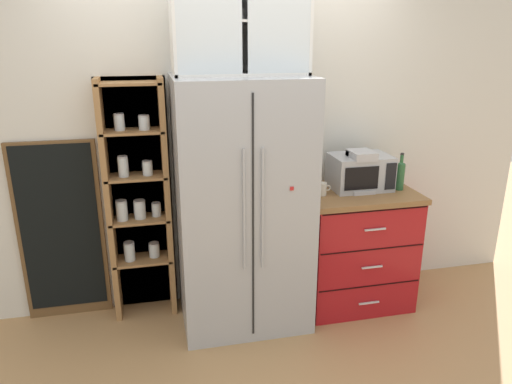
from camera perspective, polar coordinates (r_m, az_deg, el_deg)
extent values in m
plane|color=tan|center=(3.80, -1.51, -14.40)|extent=(10.67, 10.67, 0.00)
cube|color=silver|center=(3.68, -2.92, 6.04)|extent=(4.97, 0.10, 2.55)
cube|color=#ADAFB5|center=(3.40, -1.64, -1.56)|extent=(0.91, 0.70, 1.80)
cube|color=black|center=(3.08, -0.35, -3.74)|extent=(0.01, 0.01, 1.65)
cylinder|color=#ADAFB5|center=(3.03, -1.42, -2.33)|extent=(0.02, 0.02, 0.81)
cylinder|color=#ADAFB5|center=(3.05, 0.79, -2.15)|extent=(0.02, 0.02, 0.81)
cube|color=red|center=(3.07, 4.28, 0.41)|extent=(0.02, 0.01, 0.02)
cube|color=brown|center=(3.70, -13.80, -0.60)|extent=(0.49, 0.04, 1.78)
cube|color=#9E7042|center=(3.59, -17.10, -1.49)|extent=(0.04, 0.22, 1.78)
cube|color=#9E7042|center=(3.57, -10.51, -1.03)|extent=(0.04, 0.22, 1.78)
cube|color=#9E7042|center=(3.75, -13.28, -7.80)|extent=(0.43, 0.22, 0.02)
cylinder|color=silver|center=(3.71, -14.81, -6.92)|extent=(0.08, 0.08, 0.13)
cylinder|color=#B77A38|center=(3.72, -14.79, -7.20)|extent=(0.07, 0.07, 0.09)
cylinder|color=#B2B2B7|center=(3.68, -14.90, -5.90)|extent=(0.08, 0.08, 0.01)
cylinder|color=silver|center=(3.73, -12.01, -6.80)|extent=(0.08, 0.08, 0.10)
cylinder|color=beige|center=(3.74, -11.99, -7.01)|extent=(0.07, 0.07, 0.07)
cylinder|color=#B2B2B7|center=(3.71, -12.07, -6.02)|extent=(0.08, 0.08, 0.01)
cube|color=#9E7042|center=(3.62, -13.65, -3.16)|extent=(0.43, 0.22, 0.02)
cylinder|color=silver|center=(3.58, -15.66, -2.20)|extent=(0.08, 0.08, 0.14)
cylinder|color=#E0C67F|center=(3.59, -15.64, -2.52)|extent=(0.07, 0.07, 0.09)
cylinder|color=#B2B2B7|center=(3.56, -15.77, -1.07)|extent=(0.08, 0.08, 0.01)
cylinder|color=silver|center=(3.59, -13.65, -2.10)|extent=(0.08, 0.08, 0.13)
cylinder|color=#382316|center=(3.60, -13.63, -2.39)|extent=(0.07, 0.07, 0.09)
cylinder|color=#B2B2B7|center=(3.57, -13.74, -1.06)|extent=(0.08, 0.08, 0.01)
cylinder|color=silver|center=(3.61, -11.75, -2.11)|extent=(0.07, 0.07, 0.09)
cylinder|color=#CCB78C|center=(3.62, -11.74, -2.32)|extent=(0.06, 0.06, 0.06)
cylinder|color=#B2B2B7|center=(3.60, -11.80, -1.35)|extent=(0.06, 0.06, 0.01)
cube|color=#9E7042|center=(3.51, -14.05, 1.79)|extent=(0.43, 0.22, 0.02)
cylinder|color=silver|center=(3.49, -15.52, 2.86)|extent=(0.07, 0.07, 0.14)
cylinder|color=#2D2D2D|center=(3.49, -15.49, 2.54)|extent=(0.06, 0.06, 0.09)
cylinder|color=#B2B2B7|center=(3.47, -15.62, 4.05)|extent=(0.07, 0.07, 0.01)
cylinder|color=silver|center=(3.49, -12.78, 2.71)|extent=(0.07, 0.07, 0.09)
cylinder|color=white|center=(3.49, -12.76, 2.49)|extent=(0.06, 0.06, 0.06)
cylinder|color=#B2B2B7|center=(3.47, -12.84, 3.55)|extent=(0.07, 0.07, 0.01)
cube|color=#9E7042|center=(3.44, -14.47, 7.00)|extent=(0.43, 0.22, 0.02)
cylinder|color=silver|center=(3.44, -15.94, 7.92)|extent=(0.07, 0.07, 0.10)
cylinder|color=brown|center=(3.44, -15.92, 7.67)|extent=(0.06, 0.06, 0.07)
cylinder|color=#B2B2B7|center=(3.43, -16.03, 8.88)|extent=(0.07, 0.07, 0.01)
cylinder|color=silver|center=(3.42, -13.16, 7.98)|extent=(0.08, 0.08, 0.09)
cylinder|color=white|center=(3.43, -13.15, 7.75)|extent=(0.07, 0.07, 0.06)
cylinder|color=#B2B2B7|center=(3.42, -13.23, 8.82)|extent=(0.07, 0.07, 0.01)
cube|color=#9E7042|center=(3.39, -14.91, 12.39)|extent=(0.43, 0.22, 0.02)
cube|color=#A8161C|center=(3.88, 11.57, -6.63)|extent=(0.81, 0.62, 0.89)
cube|color=olive|center=(3.71, 12.03, -0.10)|extent=(0.84, 0.65, 0.04)
cube|color=black|center=(3.70, 13.40, -10.84)|extent=(0.79, 0.00, 0.01)
cube|color=silver|center=(3.76, 13.30, -12.72)|extent=(0.16, 0.01, 0.01)
cube|color=black|center=(3.57, 13.75, -6.66)|extent=(0.79, 0.00, 0.01)
cube|color=silver|center=(3.62, 13.65, -8.68)|extent=(0.16, 0.01, 0.01)
cube|color=black|center=(3.45, 14.12, -2.20)|extent=(0.79, 0.00, 0.01)
cube|color=silver|center=(3.50, 14.01, -4.34)|extent=(0.16, 0.01, 0.01)
cube|color=#ADAFB5|center=(3.72, 12.26, 2.36)|extent=(0.44, 0.32, 0.26)
cube|color=black|center=(3.55, 12.47, 1.59)|extent=(0.26, 0.01, 0.17)
cube|color=black|center=(3.65, 15.75, 1.80)|extent=(0.08, 0.01, 0.20)
cube|color=#B7B7BC|center=(3.68, 12.19, 0.32)|extent=(0.17, 0.20, 0.03)
cube|color=#B7B7BC|center=(3.70, 11.88, 2.63)|extent=(0.17, 0.06, 0.30)
cube|color=#B7B7BC|center=(3.61, 12.47, 4.33)|extent=(0.17, 0.20, 0.06)
cylinder|color=black|center=(3.65, 12.33, 1.39)|extent=(0.11, 0.11, 0.12)
cylinder|color=silver|center=(3.53, 7.83, 0.36)|extent=(0.07, 0.07, 0.09)
torus|color=silver|center=(3.55, 8.54, 0.49)|extent=(0.05, 0.01, 0.05)
cylinder|color=#8CA37F|center=(3.73, 11.78, 1.06)|extent=(0.07, 0.07, 0.09)
torus|color=#8CA37F|center=(3.75, 12.47, 1.17)|extent=(0.05, 0.01, 0.05)
cylinder|color=#285B33|center=(3.77, 16.76, 1.76)|extent=(0.06, 0.06, 0.20)
cone|color=#285B33|center=(3.74, 16.91, 3.32)|extent=(0.06, 0.06, 0.04)
cylinder|color=#285B33|center=(3.74, 16.96, 3.77)|extent=(0.03, 0.03, 0.07)
cylinder|color=black|center=(3.73, 17.01, 4.36)|extent=(0.03, 0.03, 0.01)
cube|color=silver|center=(3.37, -2.45, 19.59)|extent=(0.87, 0.02, 0.67)
cube|color=silver|center=(3.23, -1.86, 13.92)|extent=(0.87, 0.32, 0.02)
cube|color=silver|center=(3.17, -9.97, 19.43)|extent=(0.02, 0.32, 0.67)
cube|color=silver|center=(3.33, 5.73, 19.54)|extent=(0.02, 0.32, 0.67)
cube|color=silver|center=(3.22, -1.93, 19.65)|extent=(0.84, 0.30, 0.02)
cube|color=silver|center=(3.03, -5.63, 19.66)|extent=(0.40, 0.01, 0.63)
cube|color=silver|center=(3.12, 2.83, 19.69)|extent=(0.40, 0.01, 0.63)
cylinder|color=silver|center=(3.18, -7.43, 13.93)|extent=(0.05, 0.05, 0.00)
cylinder|color=silver|center=(3.18, -7.45, 14.52)|extent=(0.01, 0.01, 0.07)
cone|color=silver|center=(3.18, -7.50, 15.60)|extent=(0.06, 0.06, 0.05)
cylinder|color=silver|center=(3.21, -3.70, 14.08)|extent=(0.05, 0.05, 0.00)
cylinder|color=silver|center=(3.21, -3.72, 14.67)|extent=(0.01, 0.01, 0.07)
cone|color=silver|center=(3.20, -3.74, 15.74)|extent=(0.06, 0.06, 0.05)
cylinder|color=silver|center=(3.25, -0.05, 14.16)|extent=(0.05, 0.05, 0.00)
cylinder|color=silver|center=(3.25, -0.05, 14.75)|extent=(0.01, 0.01, 0.07)
cone|color=silver|center=(3.24, -0.05, 15.80)|extent=(0.06, 0.06, 0.05)
cylinder|color=silver|center=(3.30, 3.50, 14.20)|extent=(0.05, 0.05, 0.00)
cylinder|color=silver|center=(3.30, 3.52, 14.77)|extent=(0.01, 0.01, 0.07)
cone|color=silver|center=(3.29, 3.54, 15.81)|extent=(0.06, 0.06, 0.05)
cylinder|color=white|center=(3.18, -6.87, 20.29)|extent=(0.06, 0.06, 0.07)
cylinder|color=white|center=(3.22, -1.93, 20.37)|extent=(0.06, 0.06, 0.07)
cylinder|color=white|center=(3.28, 2.85, 20.32)|extent=(0.06, 0.06, 0.07)
cube|color=brown|center=(3.79, -22.15, -4.42)|extent=(0.60, 0.04, 1.35)
cube|color=black|center=(3.76, -22.24, -4.11)|extent=(0.54, 0.01, 1.25)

